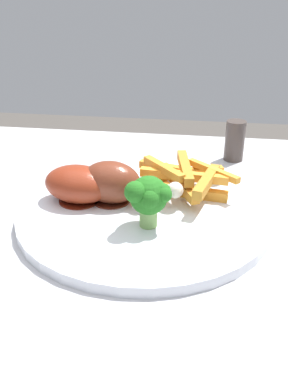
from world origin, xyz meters
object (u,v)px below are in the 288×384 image
(broccoli_floret_front, at_px, (148,196))
(dinner_plate, at_px, (144,212))
(dining_table, at_px, (126,317))
(chicken_drumstick_far, at_px, (114,183))
(pepper_shaker, at_px, (235,141))
(carrot_fries_pile, at_px, (180,178))
(chicken_drumstick_near, at_px, (82,185))

(broccoli_floret_front, bearing_deg, dinner_plate, 104.11)
(dining_table, relative_size, chicken_drumstick_far, 8.27)
(chicken_drumstick_far, height_order, pepper_shaker, same)
(dinner_plate, bearing_deg, dining_table, -119.66)
(carrot_fries_pile, bearing_deg, dining_table, -126.27)
(dinner_plate, bearing_deg, chicken_drumstick_far, 165.73)
(carrot_fries_pile, bearing_deg, chicken_drumstick_far, -154.40)
(broccoli_floret_front, bearing_deg, dining_table, 159.76)
(dining_table, bearing_deg, chicken_drumstick_far, 113.71)
(chicken_drumstick_near, bearing_deg, pepper_shaker, 45.99)
(chicken_drumstick_far, xyz_separation_m, pepper_shaker, (0.15, 0.19, -0.01))
(dinner_plate, relative_size, chicken_drumstick_far, 2.37)
(carrot_fries_pile, distance_m, chicken_drumstick_near, 0.12)
(chicken_drumstick_near, bearing_deg, dinner_plate, -3.90)
(dining_table, distance_m, dinner_plate, 0.14)
(dining_table, bearing_deg, carrot_fries_pile, 53.73)
(broccoli_floret_front, xyz_separation_m, chicken_drumstick_far, (-0.05, 0.05, -0.01))
(dinner_plate, height_order, carrot_fries_pile, carrot_fries_pile)
(broccoli_floret_front, distance_m, chicken_drumstick_far, 0.07)
(dinner_plate, height_order, chicken_drumstick_far, chicken_drumstick_far)
(pepper_shaker, bearing_deg, carrot_fries_pile, -115.47)
(broccoli_floret_front, bearing_deg, pepper_shaker, 67.35)
(dining_table, relative_size, carrot_fries_pile, 6.97)
(dining_table, bearing_deg, pepper_shaker, 60.64)
(broccoli_floret_front, height_order, chicken_drumstick_near, broccoli_floret_front)
(carrot_fries_pile, relative_size, chicken_drumstick_near, 1.10)
(dinner_plate, bearing_deg, carrot_fries_pile, 49.61)
(carrot_fries_pile, height_order, chicken_drumstick_far, chicken_drumstick_far)
(dinner_plate, relative_size, pepper_shaker, 4.71)
(carrot_fries_pile, distance_m, chicken_drumstick_far, 0.08)
(broccoli_floret_front, relative_size, carrot_fries_pile, 0.39)
(dining_table, height_order, chicken_drumstick_far, chicken_drumstick_far)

